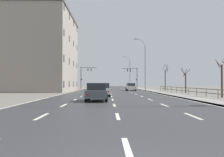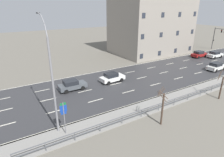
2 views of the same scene
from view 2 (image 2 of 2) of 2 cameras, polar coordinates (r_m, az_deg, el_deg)
The scene contains 13 objects.
ground_plane at distance 47.96m, azimuth 26.68°, elevation 4.29°, with size 160.00×160.00×0.12m.
guardrail at distance 24.48m, azimuth 16.06°, elevation -7.08°, with size 0.07×34.41×1.00m.
street_lamp_foreground at distance 18.22m, azimuth -17.49°, elevation -0.47°, with size 2.88×0.24×11.36m.
highway_sign at distance 18.88m, azimuth -14.16°, elevation -10.40°, with size 0.09×0.68×3.52m.
traffic_signal_left at distance 62.13m, azimuth 29.00°, elevation 11.30°, with size 4.42×0.36×6.15m.
car_far_right at distance 29.03m, azimuth -11.85°, elevation -1.93°, with size 1.85×4.11×1.57m.
car_far_left at distance 42.39m, azimuth 28.67°, elevation 3.21°, with size 1.92×4.14×1.57m.
car_near_right at distance 31.48m, azimuth 0.01°, elevation 0.37°, with size 1.98×4.17×1.57m.
car_near_left at distance 51.54m, azimuth 24.60°, elevation 6.66°, with size 1.90×4.14×1.57m.
car_distant at distance 52.82m, azimuth 28.40°, elevation 6.34°, with size 1.94×4.15×1.57m.
brick_building at distance 52.19m, azimuth 11.51°, elevation 15.95°, with size 13.59×19.06×15.34m.
bare_tree_near at distance 20.57m, azimuth 14.80°, elevation -8.31°, with size 1.24×1.17×4.18m.
bare_tree_mid at distance 29.25m, azimuth 29.91°, elevation -1.95°, with size 1.53×1.62×4.05m.
Camera 2 is at (24.08, 8.27, 11.88)m, focal length 30.59 mm.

